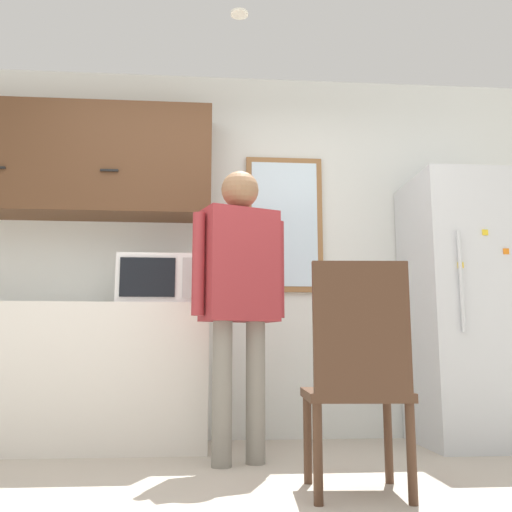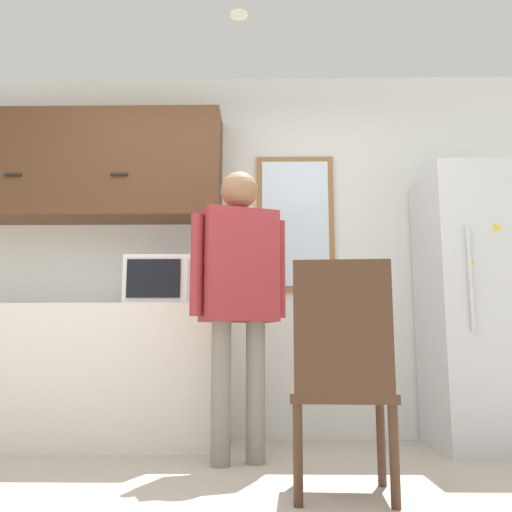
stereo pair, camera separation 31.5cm
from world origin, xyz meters
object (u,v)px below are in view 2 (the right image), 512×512
object	(u,v)px
microwave	(166,282)
person	(239,281)
refrigerator	(480,307)
chair	(342,371)

from	to	relation	value
microwave	person	world-z (taller)	person
person	refrigerator	size ratio (longest dim) A/B	0.92
microwave	chair	bearing A→B (deg)	-52.10
microwave	chair	world-z (taller)	microwave
microwave	person	size ratio (longest dim) A/B	0.29
microwave	person	bearing A→B (deg)	-45.88
microwave	refrigerator	world-z (taller)	refrigerator
refrigerator	person	bearing A→B (deg)	-161.84
chair	microwave	bearing A→B (deg)	-48.63
chair	person	bearing A→B (deg)	-53.80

